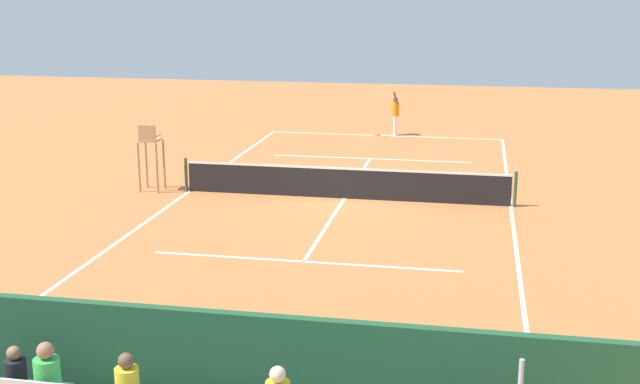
# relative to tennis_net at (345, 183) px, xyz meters

# --- Properties ---
(ground_plane) EXTENTS (60.00, 60.00, 0.00)m
(ground_plane) POSITION_rel_tennis_net_xyz_m (0.00, 0.00, -0.50)
(ground_plane) COLOR #C66B38
(court_line_markings) EXTENTS (10.10, 22.20, 0.01)m
(court_line_markings) POSITION_rel_tennis_net_xyz_m (0.00, -0.04, -0.50)
(court_line_markings) COLOR white
(court_line_markings) RESTS_ON ground
(tennis_net) EXTENTS (10.30, 0.10, 1.07)m
(tennis_net) POSITION_rel_tennis_net_xyz_m (0.00, 0.00, 0.00)
(tennis_net) COLOR black
(tennis_net) RESTS_ON ground
(backdrop_wall) EXTENTS (18.00, 0.16, 2.00)m
(backdrop_wall) POSITION_rel_tennis_net_xyz_m (0.00, 14.00, 0.50)
(backdrop_wall) COLOR #1E4C2D
(backdrop_wall) RESTS_ON ground
(umpire_chair) EXTENTS (0.67, 0.67, 2.14)m
(umpire_chair) POSITION_rel_tennis_net_xyz_m (6.20, 0.18, 0.81)
(umpire_chair) COLOR #A88456
(umpire_chair) RESTS_ON ground
(tennis_player) EXTENTS (0.40, 0.55, 1.93)m
(tennis_player) POSITION_rel_tennis_net_xyz_m (-0.40, -11.21, 0.51)
(tennis_player) COLOR white
(tennis_player) RESTS_ON ground
(tennis_racket) EXTENTS (0.58, 0.33, 0.03)m
(tennis_racket) POSITION_rel_tennis_net_xyz_m (0.08, -10.96, -0.49)
(tennis_racket) COLOR black
(tennis_racket) RESTS_ON ground
(tennis_ball_near) EXTENTS (0.07, 0.07, 0.07)m
(tennis_ball_near) POSITION_rel_tennis_net_xyz_m (1.14, -9.66, -0.47)
(tennis_ball_near) COLOR #CCDB33
(tennis_ball_near) RESTS_ON ground
(tennis_ball_far) EXTENTS (0.07, 0.07, 0.07)m
(tennis_ball_far) POSITION_rel_tennis_net_xyz_m (1.12, -7.40, -0.47)
(tennis_ball_far) COLOR #CCDB33
(tennis_ball_far) RESTS_ON ground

